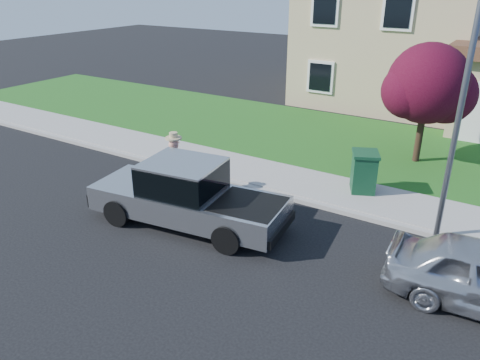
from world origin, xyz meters
name	(u,v)px	position (x,y,z in m)	size (l,w,h in m)	color
ground	(200,232)	(0.00, 0.00, 0.00)	(80.00, 80.00, 0.00)	black
curb	(288,197)	(1.00, 2.90, 0.06)	(40.00, 0.20, 0.12)	gray
sidewalk	(304,184)	(1.00, 4.00, 0.07)	(40.00, 2.00, 0.15)	gray
lawn	(354,144)	(1.00, 8.50, 0.05)	(40.00, 7.00, 0.10)	#1F4915
house	(422,39)	(1.31, 16.38, 3.17)	(14.00, 11.30, 6.85)	tan
pickup_truck	(187,196)	(-0.52, 0.20, 0.80)	(5.39, 2.41, 1.71)	black
woman	(175,166)	(-1.91, 1.41, 0.91)	(0.71, 0.55, 1.93)	tan
ornamental_tree	(429,88)	(3.50, 7.80, 2.64)	(2.89, 2.61, 3.97)	black
trash_bin	(364,171)	(2.72, 4.32, 0.75)	(1.01, 1.06, 1.19)	#0F3A20
street_lamp	(461,112)	(5.15, 2.69, 3.25)	(0.48, 0.73, 5.70)	slate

